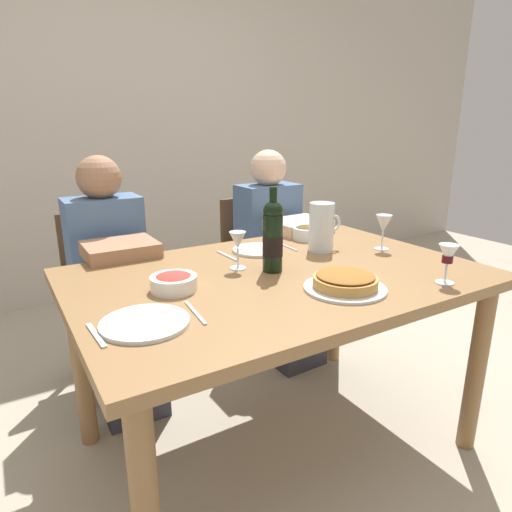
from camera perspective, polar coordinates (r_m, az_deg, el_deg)
name	(u,v)px	position (r m, az deg, el deg)	size (l,w,h in m)	color
ground_plane	(276,442)	(2.03, 2.64, -22.89)	(8.00, 8.00, 0.00)	#B2A893
back_wall	(115,109)	(3.59, -17.75, 17.62)	(8.00, 0.10, 2.80)	beige
dining_table	(279,295)	(1.69, 2.94, -5.09)	(1.50, 1.00, 0.76)	olive
wine_bottle	(273,236)	(1.63, 2.18, 2.56)	(0.08, 0.08, 0.32)	black
water_pitcher	(321,230)	(1.93, 8.44, 3.35)	(0.16, 0.11, 0.21)	silver
baked_tart	(345,282)	(1.50, 11.43, -3.29)	(0.28, 0.28, 0.06)	silver
salad_bowl	(174,282)	(1.49, -10.58, -3.26)	(0.16, 0.16, 0.06)	white
olive_bowl	(306,232)	(2.14, 6.51, 3.10)	(0.14, 0.14, 0.07)	silver
wine_glass_left_diner	(448,256)	(1.65, 23.52, -0.01)	(0.07, 0.07, 0.14)	silver
wine_glass_right_diner	(238,242)	(1.66, -2.39, 1.81)	(0.06, 0.06, 0.15)	silver
wine_glass_centre	(383,225)	(2.01, 16.13, 3.88)	(0.07, 0.07, 0.15)	silver
dinner_plate_left_setting	(145,323)	(1.27, -14.15, -8.36)	(0.25, 0.25, 0.01)	silver
dinner_plate_right_setting	(258,250)	(1.92, 0.21, 0.79)	(0.22, 0.22, 0.01)	silver
fork_left_setting	(96,335)	(1.24, -19.95, -9.58)	(0.16, 0.01, 0.01)	silver
knife_left_setting	(195,312)	(1.31, -7.85, -7.23)	(0.18, 0.01, 0.01)	silver
knife_right_setting	(286,246)	(2.00, 3.88, 1.29)	(0.18, 0.01, 0.01)	silver
spoon_right_setting	(227,256)	(1.85, -3.76, 0.03)	(0.16, 0.01, 0.01)	silver
chair_left	(105,286)	(2.39, -18.94, -3.72)	(0.40, 0.40, 0.87)	brown
diner_left	(114,277)	(2.13, -17.82, -2.64)	(0.34, 0.50, 1.16)	#4C6B93
chair_right	(256,260)	(2.69, 0.05, -0.57)	(0.41, 0.41, 0.87)	brown
diner_right	(279,250)	(2.47, 3.03, 0.72)	(0.35, 0.51, 1.16)	#4C6B93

